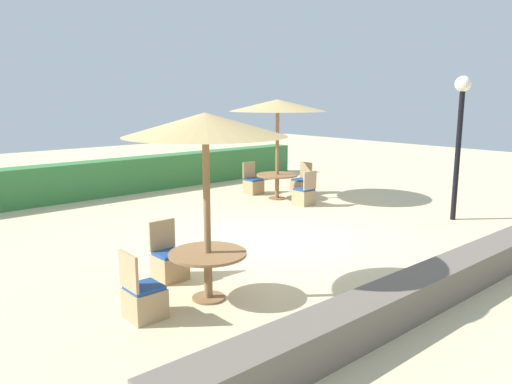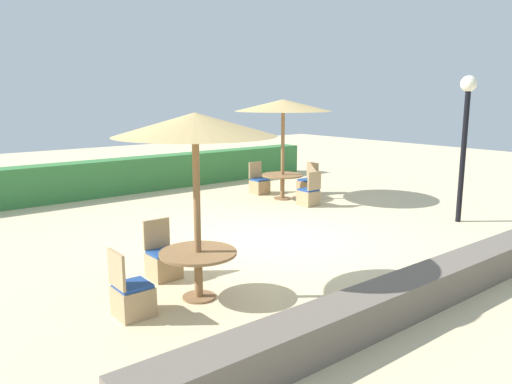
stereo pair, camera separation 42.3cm
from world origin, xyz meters
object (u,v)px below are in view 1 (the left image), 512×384
patio_chair_back_right_east (301,185)px  patio_chair_back_right_north (253,185)px  lamp_post (460,119)px  round_table_front_left (208,262)px  parasol_back_right (278,106)px  round_table_back_right (277,179)px  parasol_front_left (205,126)px  patio_chair_front_left_west (144,299)px  patio_chair_front_left_north (169,263)px  patio_chair_back_right_south (304,195)px

patio_chair_back_right_east → patio_chair_back_right_north: bearing=48.0°
lamp_post → round_table_front_left: size_ratio=2.98×
lamp_post → patio_chair_back_right_north: size_ratio=3.57×
parasol_back_right → patio_chair_back_right_north: size_ratio=2.99×
round_table_front_left → round_table_back_right: round_table_back_right is taller
parasol_back_right → parasol_front_left: bearing=-141.3°
parasol_back_right → round_table_back_right: bearing=180.0°
patio_chair_front_left_west → round_table_back_right: size_ratio=0.80×
parasol_front_left → patio_chair_front_left_north: parasol_front_left is taller
lamp_post → patio_chair_front_left_west: 8.38m
parasol_front_left → patio_chair_back_right_north: size_ratio=2.86×
lamp_post → round_table_back_right: 5.05m
patio_chair_front_left_west → patio_chair_back_right_south: same height
round_table_front_left → parasol_front_left: bearing=180.0°
parasol_back_right → patio_chair_back_right_south: (-0.02, -1.08, -2.34)m
lamp_post → parasol_back_right: (-1.48, 4.48, 0.25)m
lamp_post → parasol_front_left: bearing=-179.9°
round_table_front_left → patio_chair_front_left_north: bearing=90.0°
patio_chair_front_left_north → patio_chair_front_left_west: 1.44m
round_table_front_left → patio_chair_back_right_east: 8.08m
lamp_post → round_table_front_left: (-7.10, -0.01, -1.79)m
patio_chair_front_left_north → parasol_back_right: parasol_back_right is taller
patio_chair_front_left_north → round_table_back_right: size_ratio=0.80×
round_table_front_left → patio_chair_back_right_north: 7.87m
lamp_post → patio_chair_back_right_south: (-1.50, 3.41, -2.09)m
round_table_front_left → patio_chair_front_left_north: size_ratio=1.20×
round_table_front_left → patio_chair_back_right_south: patio_chair_back_right_south is taller
patio_chair_front_left_west → round_table_front_left: bearing=87.7°
patio_chair_front_left_north → patio_chair_front_left_west: same height
round_table_front_left → lamp_post: bearing=0.1°
lamp_post → round_table_front_left: 7.32m
patio_chair_front_left_west → round_table_back_right: 8.00m
patio_chair_front_left_west → parasol_front_left: bearing=87.7°
patio_chair_front_left_north → patio_chair_back_right_south: same height
parasol_front_left → patio_chair_front_left_north: size_ratio=2.86×
round_table_front_left → parasol_back_right: bearing=38.7°
patio_chair_back_right_east → patio_chair_back_right_south: size_ratio=1.00×
lamp_post → patio_chair_back_right_east: lamp_post is taller
patio_chair_back_right_east → parasol_front_left: bearing=124.3°
round_table_back_right → patio_chair_back_right_south: patio_chair_back_right_south is taller
round_table_back_right → patio_chair_front_left_west: bearing=-146.1°
patio_chair_front_left_north → patio_chair_back_right_north: bearing=-141.5°
patio_chair_front_left_north → round_table_front_left: bearing=90.0°
round_table_front_left → patio_chair_back_right_north: patio_chair_back_right_north is taller
round_table_back_right → patio_chair_back_right_east: patio_chair_back_right_east is taller
patio_chair_front_left_north → patio_chair_front_left_west: size_ratio=1.00×
lamp_post → patio_chair_back_right_east: 5.02m
parasol_front_left → round_table_front_left: parasol_front_left is taller
patio_chair_front_left_north → patio_chair_back_right_east: size_ratio=1.00×
patio_chair_back_right_east → patio_chair_back_right_north: size_ratio=1.00×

